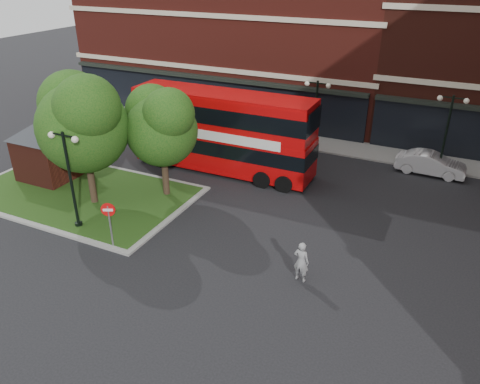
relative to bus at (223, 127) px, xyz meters
The scene contains 15 objects.
ground 10.23m from the bus, 76.60° to the right, with size 120.00×120.00×0.00m, color black.
pavement_far 7.81m from the bus, 71.83° to the left, with size 44.00×3.00×0.12m, color slate.
terrace_far_left 16.08m from the bus, 111.62° to the left, with size 26.00×12.00×14.00m, color maroon.
traffic_island 9.13m from the bus, 131.09° to the right, with size 12.60×7.60×0.15m.
kiosk 10.36m from the bus, 147.48° to the right, with size 6.51×6.51×3.60m.
tree_island_west 8.44m from the bus, 121.72° to the right, with size 5.40×4.71×7.21m.
tree_island_east 4.89m from the bus, 106.13° to the right, with size 4.46×3.90×6.29m.
lamp_island 9.90m from the bus, 108.99° to the right, with size 1.72×0.36×5.00m.
lamp_far_left 6.53m from the bus, 49.10° to the left, with size 1.72×0.36×5.00m.
lamp_far_right 13.23m from the bus, 21.91° to the left, with size 1.72×0.36×5.00m.
bus is the anchor object (origin of this frame).
woman 11.95m from the bus, 46.96° to the right, with size 0.66×0.44×1.82m, color gray.
car_silver 6.30m from the bus, 123.65° to the left, with size 1.71×4.25×1.45m, color silver.
car_white 12.95m from the bus, 22.76° to the left, with size 1.43×4.11×1.36m, color silver.
no_entry_sign 10.14m from the bus, 92.95° to the right, with size 0.60×0.31×2.33m.
Camera 1 is at (10.30, -14.34, 12.04)m, focal length 35.00 mm.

